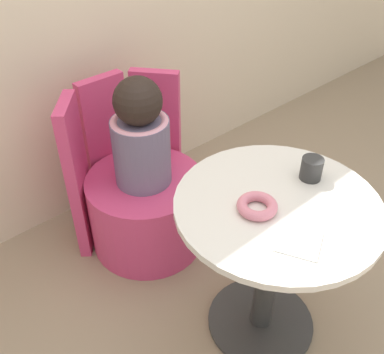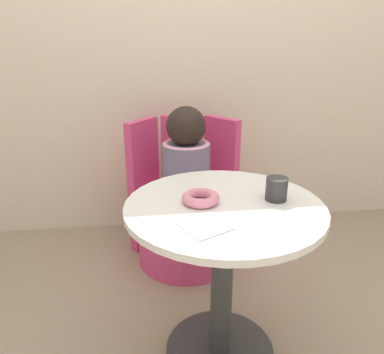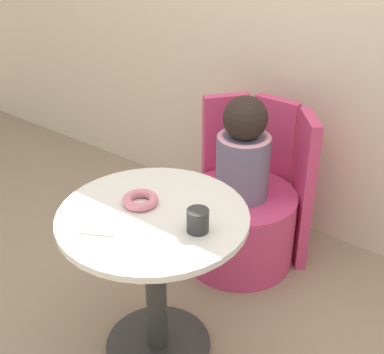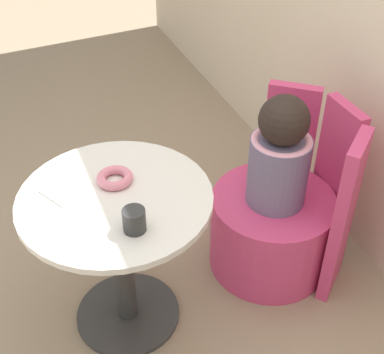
% 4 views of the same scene
% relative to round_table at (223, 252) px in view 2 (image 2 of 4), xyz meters
% --- Properties ---
extents(ground_plane, '(12.00, 12.00, 0.00)m').
position_rel_round_table_xyz_m(ground_plane, '(0.08, 0.05, -0.46)').
color(ground_plane, gray).
extents(back_wall, '(6.00, 0.06, 2.40)m').
position_rel_round_table_xyz_m(back_wall, '(0.08, 1.18, 0.74)').
color(back_wall, beige).
rests_on(back_wall, ground_plane).
extents(round_table, '(0.69, 0.69, 0.65)m').
position_rel_round_table_xyz_m(round_table, '(0.00, 0.00, 0.00)').
color(round_table, '#333333').
rests_on(round_table, ground_plane).
extents(tub_chair, '(0.54, 0.54, 0.38)m').
position_rel_round_table_xyz_m(tub_chair, '(-0.05, 0.69, -0.27)').
color(tub_chair, '#D13D70').
rests_on(tub_chair, ground_plane).
extents(booth_backrest, '(0.63, 0.23, 0.77)m').
position_rel_round_table_xyz_m(booth_backrest, '(-0.05, 0.91, -0.08)').
color(booth_backrest, '#D13D70').
rests_on(booth_backrest, ground_plane).
extents(child_figure, '(0.25, 0.25, 0.49)m').
position_rel_round_table_xyz_m(child_figure, '(-0.05, 0.69, 0.14)').
color(child_figure, slate).
rests_on(child_figure, tub_chair).
extents(donut, '(0.13, 0.13, 0.03)m').
position_rel_round_table_xyz_m(donut, '(-0.08, 0.02, 0.21)').
color(donut, pink).
rests_on(donut, round_table).
extents(cup, '(0.08, 0.08, 0.08)m').
position_rel_round_table_xyz_m(cup, '(0.19, 0.01, 0.23)').
color(cup, '#2D2D2D').
rests_on(cup, round_table).
extents(paper_napkin, '(0.17, 0.17, 0.01)m').
position_rel_round_table_xyz_m(paper_napkin, '(-0.09, -0.15, 0.19)').
color(paper_napkin, white).
rests_on(paper_napkin, round_table).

